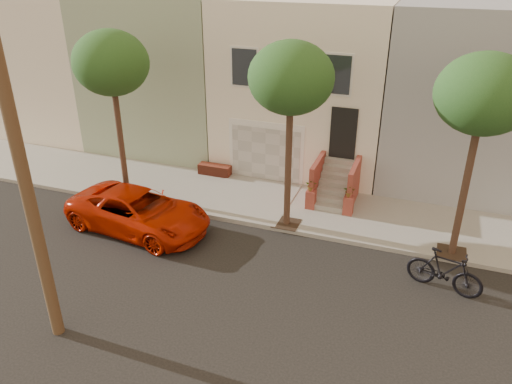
% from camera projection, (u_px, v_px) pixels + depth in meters
% --- Properties ---
extents(ground, '(90.00, 90.00, 0.00)m').
position_uv_depth(ground, '(216.00, 284.00, 14.65)').
color(ground, black).
rests_on(ground, ground).
extents(sidewalk, '(40.00, 3.70, 0.15)m').
position_uv_depth(sidewalk, '(272.00, 203.00, 19.13)').
color(sidewalk, gray).
rests_on(sidewalk, ground).
extents(house_row, '(33.10, 11.70, 7.00)m').
position_uv_depth(house_row, '(314.00, 77.00, 22.47)').
color(house_row, beige).
rests_on(house_row, sidewalk).
extents(tree_left, '(2.70, 2.57, 6.30)m').
position_uv_depth(tree_left, '(111.00, 64.00, 17.28)').
color(tree_left, '#2D2116').
rests_on(tree_left, sidewalk).
extents(tree_mid, '(2.70, 2.57, 6.30)m').
position_uv_depth(tree_mid, '(291.00, 79.00, 15.30)').
color(tree_mid, '#2D2116').
rests_on(tree_mid, sidewalk).
extents(tree_right, '(2.70, 2.57, 6.30)m').
position_uv_depth(tree_right, '(484.00, 96.00, 13.63)').
color(tree_right, '#2D2116').
rests_on(tree_right, sidewalk).
extents(pickup_truck, '(5.38, 2.99, 1.43)m').
position_uv_depth(pickup_truck, '(139.00, 211.00, 17.19)').
color(pickup_truck, '#B31A02').
rests_on(pickup_truck, ground).
extents(motorcycle, '(2.23, 1.11, 1.29)m').
position_uv_depth(motorcycle, '(445.00, 271.00, 14.14)').
color(motorcycle, black).
rests_on(motorcycle, ground).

